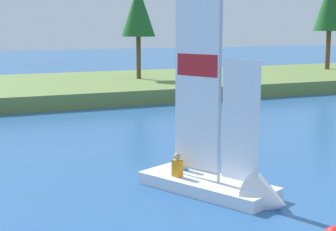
{
  "coord_description": "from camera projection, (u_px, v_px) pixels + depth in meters",
  "views": [
    {
      "loc": [
        -9.52,
        -5.96,
        4.66
      ],
      "look_at": [
        -1.35,
        12.69,
        1.2
      ],
      "focal_mm": 56.18,
      "sensor_mm": 36.0,
      "label": 1
    }
  ],
  "objects": [
    {
      "name": "shore_bank",
      "position": [
        87.0,
        87.0,
        36.98
      ],
      "size": [
        80.0,
        14.15,
        0.9
      ],
      "primitive_type": "cube",
      "color": "olive",
      "rests_on": "ground"
    },
    {
      "name": "shoreline_tree_midleft",
      "position": [
        138.0,
        11.0,
        37.54
      ],
      "size": [
        2.44,
        2.44,
        6.72
      ],
      "color": "brown",
      "rests_on": "shore_bank"
    },
    {
      "name": "shoreline_tree_centre",
      "position": [
        330.0,
        3.0,
        45.88
      ],
      "size": [
        2.77,
        2.77,
        8.31
      ],
      "color": "brown",
      "rests_on": "shore_bank"
    },
    {
      "name": "sailboat",
      "position": [
        231.0,
        182.0,
        14.41
      ],
      "size": [
        3.22,
        4.78,
        6.78
      ],
      "rotation": [
        0.0,
        0.0,
        -1.14
      ],
      "color": "white",
      "rests_on": "ground"
    }
  ]
}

